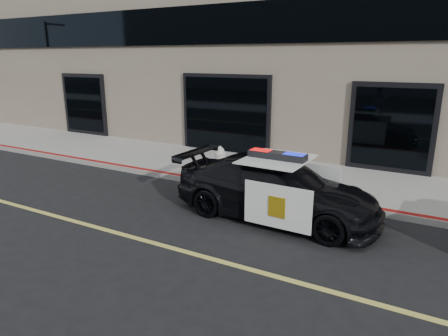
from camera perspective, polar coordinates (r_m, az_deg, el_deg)
The scene contains 4 objects.
ground at distance 8.65m, azimuth -16.55°, elevation -8.48°, with size 120.00×120.00×0.00m, color black.
sidewalk_n at distance 12.61m, azimuth 0.47°, elevation 0.13°, with size 60.00×3.50×0.15m, color gray.
police_car at distance 8.79m, azimuth 7.46°, elevation -2.90°, with size 2.24×4.66×1.49m.
fire_hydrant at distance 11.40m, azimuth -0.59°, elevation 0.91°, with size 0.38×0.53×0.84m.
Camera 1 is at (5.79, -5.44, 3.43)m, focal length 32.00 mm.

